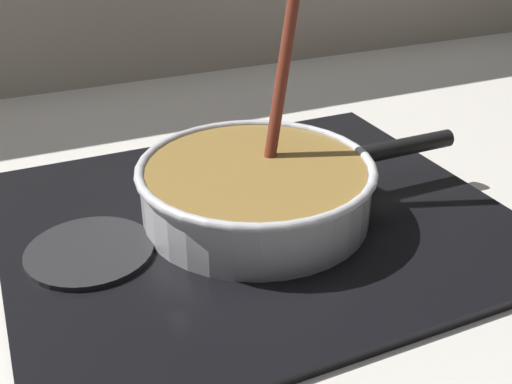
% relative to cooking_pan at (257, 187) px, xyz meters
% --- Properties ---
extents(ground, '(2.40, 1.60, 0.04)m').
position_rel_cooking_pan_xyz_m(ground, '(-0.05, -0.20, -0.07)').
color(ground, beige).
extents(hob_plate, '(0.56, 0.48, 0.01)m').
position_rel_cooking_pan_xyz_m(hob_plate, '(-0.00, -0.00, -0.04)').
color(hob_plate, black).
rests_on(hob_plate, ground).
extents(burner_ring, '(0.18, 0.18, 0.01)m').
position_rel_cooking_pan_xyz_m(burner_ring, '(-0.00, -0.00, -0.03)').
color(burner_ring, '#592D0C').
rests_on(burner_ring, hob_plate).
extents(spare_burner, '(0.13, 0.13, 0.01)m').
position_rel_cooking_pan_xyz_m(spare_burner, '(-0.19, -0.00, -0.03)').
color(spare_burner, '#262628').
rests_on(spare_burner, hob_plate).
extents(cooking_pan, '(0.40, 0.27, 0.30)m').
position_rel_cooking_pan_xyz_m(cooking_pan, '(0.00, 0.00, 0.00)').
color(cooking_pan, silver).
rests_on(cooking_pan, hob_plate).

